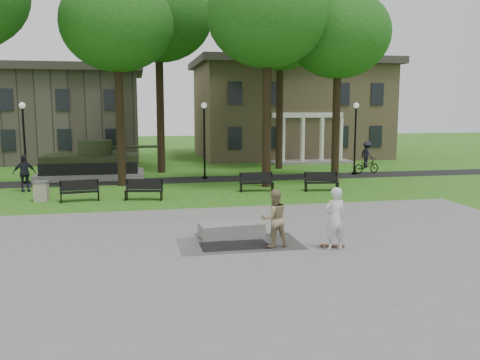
# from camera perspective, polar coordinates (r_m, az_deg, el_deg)

# --- Properties ---
(ground) EXTENTS (120.00, 120.00, 0.00)m
(ground) POSITION_cam_1_polar(r_m,az_deg,el_deg) (19.83, -0.77, -4.81)
(ground) COLOR #2A5D15
(ground) RESTS_ON ground
(plaza) EXTENTS (22.00, 16.00, 0.02)m
(plaza) POSITION_cam_1_polar(r_m,az_deg,el_deg) (15.11, 2.79, -8.97)
(plaza) COLOR gray
(plaza) RESTS_ON ground
(footpath) EXTENTS (44.00, 2.60, 0.01)m
(footpath) POSITION_cam_1_polar(r_m,az_deg,el_deg) (31.51, -4.81, 0.05)
(footpath) COLOR black
(footpath) RESTS_ON ground
(building_right) EXTENTS (17.00, 12.00, 8.60)m
(building_right) POSITION_cam_1_polar(r_m,az_deg,el_deg) (46.99, 5.41, 8.04)
(building_right) COLOR #9E8460
(building_right) RESTS_ON ground
(building_left) EXTENTS (15.00, 10.00, 7.20)m
(building_left) POSITION_cam_1_polar(r_m,az_deg,el_deg) (46.10, -20.84, 6.62)
(building_left) COLOR #4C443D
(building_left) RESTS_ON ground
(tree_1) EXTENTS (6.20, 6.20, 11.63)m
(tree_1) POSITION_cam_1_polar(r_m,az_deg,el_deg) (29.84, -13.67, 16.64)
(tree_1) COLOR black
(tree_1) RESTS_ON ground
(tree_2) EXTENTS (6.60, 6.60, 12.16)m
(tree_2) POSITION_cam_1_polar(r_m,az_deg,el_deg) (28.79, 3.10, 17.90)
(tree_2) COLOR black
(tree_2) RESTS_ON ground
(tree_3) EXTENTS (6.00, 6.00, 11.19)m
(tree_3) POSITION_cam_1_polar(r_m,az_deg,el_deg) (31.02, 11.00, 15.72)
(tree_3) COLOR black
(tree_3) RESTS_ON ground
(tree_4) EXTENTS (7.20, 7.20, 13.50)m
(tree_4) POSITION_cam_1_polar(r_m,az_deg,el_deg) (35.52, -9.17, 17.72)
(tree_4) COLOR black
(tree_4) RESTS_ON ground
(tree_5) EXTENTS (6.40, 6.40, 12.44)m
(tree_5) POSITION_cam_1_polar(r_m,az_deg,el_deg) (37.25, 4.55, 16.22)
(tree_5) COLOR black
(tree_5) RESTS_ON ground
(lamp_left) EXTENTS (0.36, 0.36, 4.73)m
(lamp_left) POSITION_cam_1_polar(r_m,az_deg,el_deg) (31.99, -23.08, 4.56)
(lamp_left) COLOR black
(lamp_left) RESTS_ON ground
(lamp_mid) EXTENTS (0.36, 0.36, 4.73)m
(lamp_mid) POSITION_cam_1_polar(r_m,az_deg,el_deg) (31.60, -4.03, 5.16)
(lamp_mid) COLOR black
(lamp_mid) RESTS_ON ground
(lamp_right) EXTENTS (0.36, 0.36, 4.73)m
(lamp_right) POSITION_cam_1_polar(r_m,az_deg,el_deg) (34.35, 12.82, 5.22)
(lamp_right) COLOR black
(lamp_right) RESTS_ON ground
(tank_monument) EXTENTS (7.45, 3.40, 2.40)m
(tank_monument) POSITION_cam_1_polar(r_m,az_deg,el_deg) (33.31, -16.34, 1.67)
(tank_monument) COLOR gray
(tank_monument) RESTS_ON ground
(puddle) EXTENTS (2.20, 1.20, 0.00)m
(puddle) POSITION_cam_1_polar(r_m,az_deg,el_deg) (16.57, -0.63, -7.37)
(puddle) COLOR black
(puddle) RESTS_ON plaza
(concrete_block) EXTENTS (2.27, 1.18, 0.45)m
(concrete_block) POSITION_cam_1_polar(r_m,az_deg,el_deg) (17.76, -0.99, -5.55)
(concrete_block) COLOR gray
(concrete_block) RESTS_ON plaza
(skateboard) EXTENTS (0.81, 0.38, 0.07)m
(skateboard) POSITION_cam_1_polar(r_m,az_deg,el_deg) (16.67, 10.33, -7.29)
(skateboard) COLOR brown
(skateboard) RESTS_ON plaza
(skateboarder) EXTENTS (0.78, 0.57, 1.99)m
(skateboarder) POSITION_cam_1_polar(r_m,az_deg,el_deg) (16.16, 10.60, -4.28)
(skateboarder) COLOR silver
(skateboarder) RESTS_ON plaza
(friend_watching) EXTENTS (1.00, 0.83, 1.87)m
(friend_watching) POSITION_cam_1_polar(r_m,az_deg,el_deg) (16.24, 3.85, -4.32)
(friend_watching) COLOR #93845F
(friend_watching) RESTS_ON plaza
(pedestrian_walker) EXTENTS (1.25, 0.88, 1.97)m
(pedestrian_walker) POSITION_cam_1_polar(r_m,az_deg,el_deg) (29.22, -23.07, 0.71)
(pedestrian_walker) COLOR #20212B
(pedestrian_walker) RESTS_ON ground
(cyclist) EXTENTS (2.07, 1.23, 2.16)m
(cyclist) POSITION_cam_1_polar(r_m,az_deg,el_deg) (35.32, 14.03, 2.15)
(cyclist) COLOR black
(cyclist) RESTS_ON ground
(park_bench_0) EXTENTS (1.84, 0.76, 1.00)m
(park_bench_0) POSITION_cam_1_polar(r_m,az_deg,el_deg) (25.40, -17.54, -1.11)
(park_bench_0) COLOR black
(park_bench_0) RESTS_ON ground
(park_bench_1) EXTENTS (1.85, 0.87, 1.00)m
(park_bench_1) POSITION_cam_1_polar(r_m,az_deg,el_deg) (24.99, -10.76, -1.01)
(park_bench_1) COLOR black
(park_bench_1) RESTS_ON ground
(park_bench_2) EXTENTS (1.82, 0.62, 1.00)m
(park_bench_2) POSITION_cam_1_polar(r_m,az_deg,el_deg) (27.08, 1.84, -0.16)
(park_bench_2) COLOR black
(park_bench_2) RESTS_ON ground
(park_bench_3) EXTENTS (1.84, 0.76, 1.00)m
(park_bench_3) POSITION_cam_1_polar(r_m,az_deg,el_deg) (27.54, 9.08, -0.12)
(park_bench_3) COLOR black
(park_bench_3) RESTS_ON ground
(trash_bin) EXTENTS (0.70, 0.70, 0.96)m
(trash_bin) POSITION_cam_1_polar(r_m,az_deg,el_deg) (26.02, -21.41, -1.16)
(trash_bin) COLOR #9D9581
(trash_bin) RESTS_ON ground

